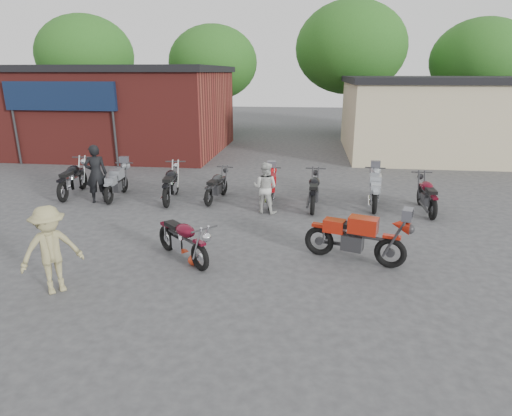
# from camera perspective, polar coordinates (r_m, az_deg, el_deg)

# --- Properties ---
(ground) EXTENTS (90.00, 90.00, 0.00)m
(ground) POSITION_cam_1_polar(r_m,az_deg,el_deg) (8.77, -4.41, -9.25)
(ground) COLOR #39393C
(brick_building) EXTENTS (12.00, 8.00, 4.00)m
(brick_building) POSITION_cam_1_polar(r_m,az_deg,el_deg) (24.20, -19.34, 12.03)
(brick_building) COLOR maroon
(brick_building) RESTS_ON ground
(stucco_building) EXTENTS (10.00, 8.00, 3.50)m
(stucco_building) POSITION_cam_1_polar(r_m,az_deg,el_deg) (23.77, 24.40, 10.77)
(stucco_building) COLOR tan
(stucco_building) RESTS_ON ground
(tree_0) EXTENTS (6.56, 6.56, 8.20)m
(tree_0) POSITION_cam_1_polar(r_m,az_deg,el_deg) (33.52, -21.56, 16.71)
(tree_0) COLOR #1C4C14
(tree_0) RESTS_ON ground
(tree_1) EXTENTS (5.92, 5.92, 7.40)m
(tree_1) POSITION_cam_1_polar(r_m,az_deg,el_deg) (30.39, -5.67, 17.06)
(tree_1) COLOR #1C4C14
(tree_1) RESTS_ON ground
(tree_2) EXTENTS (7.04, 7.04, 8.80)m
(tree_2) POSITION_cam_1_polar(r_m,az_deg,el_deg) (29.75, 12.37, 18.09)
(tree_2) COLOR #1C4C14
(tree_2) RESTS_ON ground
(tree_3) EXTENTS (6.08, 6.08, 7.60)m
(tree_3) POSITION_cam_1_polar(r_m,az_deg,el_deg) (31.41, 27.53, 15.44)
(tree_3) COLOR #1C4C14
(tree_3) RESTS_ON ground
(vintage_motorcycle) EXTENTS (1.84, 1.76, 1.11)m
(vintage_motorcycle) POSITION_cam_1_polar(r_m,az_deg,el_deg) (9.41, -9.72, -3.82)
(vintage_motorcycle) COLOR #580B1B
(vintage_motorcycle) RESTS_ON ground
(sportbike) EXTENTS (2.26, 1.35, 1.24)m
(sportbike) POSITION_cam_1_polar(r_m,az_deg,el_deg) (9.46, 13.25, -3.51)
(sportbike) COLOR red
(sportbike) RESTS_ON ground
(helmet) EXTENTS (0.31, 0.31, 0.23)m
(helmet) POSITION_cam_1_polar(r_m,az_deg,el_deg) (9.32, -8.30, -6.89)
(helmet) COLOR #B32D13
(helmet) RESTS_ON ground
(person_dark) EXTENTS (0.79, 0.68, 1.84)m
(person_dark) POSITION_cam_1_polar(r_m,az_deg,el_deg) (14.34, -20.55, 4.28)
(person_dark) COLOR black
(person_dark) RESTS_ON ground
(person_light) EXTENTS (0.86, 0.75, 1.50)m
(person_light) POSITION_cam_1_polar(r_m,az_deg,el_deg) (12.46, 1.25, 2.72)
(person_light) COLOR beige
(person_light) RESTS_ON ground
(person_tan) EXTENTS (1.23, 1.19, 1.68)m
(person_tan) POSITION_cam_1_polar(r_m,az_deg,el_deg) (8.74, -25.66, -5.07)
(person_tan) COLOR #978D5D
(person_tan) RESTS_ON ground
(row_bike_0) EXTENTS (0.96, 2.22, 1.25)m
(row_bike_0) POSITION_cam_1_polar(r_m,az_deg,el_deg) (15.57, -23.28, 3.82)
(row_bike_0) COLOR black
(row_bike_0) RESTS_ON ground
(row_bike_1) EXTENTS (0.79, 1.97, 1.12)m
(row_bike_1) POSITION_cam_1_polar(r_m,az_deg,el_deg) (14.74, -18.13, 3.42)
(row_bike_1) COLOR gray
(row_bike_1) RESTS_ON ground
(row_bike_2) EXTENTS (0.95, 2.17, 1.22)m
(row_bike_2) POSITION_cam_1_polar(r_m,az_deg,el_deg) (13.99, -11.28, 3.44)
(row_bike_2) COLOR black
(row_bike_2) RESTS_ON ground
(row_bike_3) EXTENTS (0.87, 1.88, 1.05)m
(row_bike_3) POSITION_cam_1_polar(r_m,az_deg,el_deg) (13.81, -5.28, 3.16)
(row_bike_3) COLOR #252628
(row_bike_3) RESTS_ON ground
(row_bike_4) EXTENTS (0.76, 1.94, 1.10)m
(row_bike_4) POSITION_cam_1_polar(r_m,az_deg,el_deg) (13.34, 1.99, 2.83)
(row_bike_4) COLOR #B60F15
(row_bike_4) RESTS_ON ground
(row_bike_5) EXTENTS (0.74, 2.02, 1.16)m
(row_bike_5) POSITION_cam_1_polar(r_m,az_deg,el_deg) (13.10, 7.74, 2.52)
(row_bike_5) COLOR black
(row_bike_5) RESTS_ON ground
(row_bike_6) EXTENTS (0.87, 2.06, 1.16)m
(row_bike_6) POSITION_cam_1_polar(r_m,az_deg,el_deg) (13.56, 15.56, 2.55)
(row_bike_6) COLOR #9CA2AA
(row_bike_6) RESTS_ON ground
(row_bike_7) EXTENTS (0.65, 1.96, 1.13)m
(row_bike_7) POSITION_cam_1_polar(r_m,az_deg,el_deg) (13.54, 21.86, 1.84)
(row_bike_7) COLOR #550A18
(row_bike_7) RESTS_ON ground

